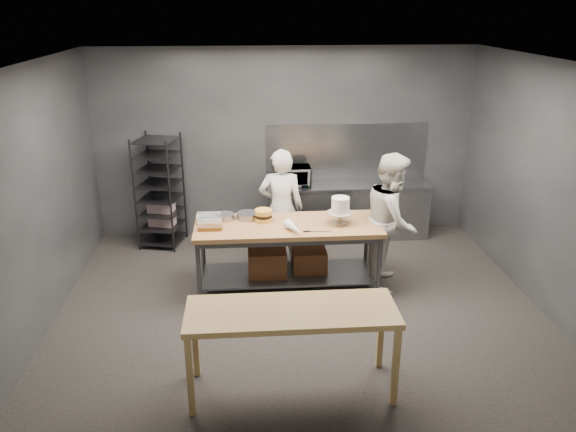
% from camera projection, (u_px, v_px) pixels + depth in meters
% --- Properties ---
extents(ground, '(6.00, 6.00, 0.00)m').
position_uv_depth(ground, '(299.00, 304.00, 7.16)').
color(ground, black).
rests_on(ground, ground).
extents(back_wall, '(6.00, 0.04, 3.00)m').
position_uv_depth(back_wall, '(285.00, 143.00, 8.95)').
color(back_wall, '#4C4F54').
rests_on(back_wall, ground).
extents(work_table, '(2.40, 0.90, 0.92)m').
position_uv_depth(work_table, '(287.00, 248.00, 7.39)').
color(work_table, '#96653C').
rests_on(work_table, ground).
extents(near_counter, '(2.00, 0.70, 0.90)m').
position_uv_depth(near_counter, '(292.00, 317.00, 5.30)').
color(near_counter, olive).
rests_on(near_counter, ground).
extents(back_counter, '(2.60, 0.60, 0.90)m').
position_uv_depth(back_counter, '(348.00, 210.00, 9.10)').
color(back_counter, slate).
rests_on(back_counter, ground).
extents(splashback_panel, '(2.60, 0.02, 0.90)m').
position_uv_depth(splashback_panel, '(347.00, 152.00, 9.06)').
color(splashback_panel, slate).
rests_on(splashback_panel, back_counter).
extents(speed_rack, '(0.73, 0.77, 1.75)m').
position_uv_depth(speed_rack, '(160.00, 192.00, 8.67)').
color(speed_rack, black).
rests_on(speed_rack, ground).
extents(chef_behind, '(0.67, 0.48, 1.74)m').
position_uv_depth(chef_behind, '(281.00, 209.00, 7.95)').
color(chef_behind, silver).
rests_on(chef_behind, ground).
extents(chef_right, '(0.94, 1.06, 1.82)m').
position_uv_depth(chef_right, '(392.00, 221.00, 7.39)').
color(chef_right, silver).
rests_on(chef_right, ground).
extents(microwave, '(0.54, 0.37, 0.30)m').
position_uv_depth(microwave, '(293.00, 176.00, 8.82)').
color(microwave, black).
rests_on(microwave, back_counter).
extents(frosted_cake_stand, '(0.34, 0.34, 0.36)m').
position_uv_depth(frosted_cake_stand, '(340.00, 207.00, 7.19)').
color(frosted_cake_stand, '#A8A086').
rests_on(frosted_cake_stand, work_table).
extents(layer_cake, '(0.23, 0.23, 0.16)m').
position_uv_depth(layer_cake, '(263.00, 215.00, 7.32)').
color(layer_cake, gold).
rests_on(layer_cake, work_table).
extents(cake_pans, '(0.80, 0.41, 0.07)m').
position_uv_depth(cake_pans, '(227.00, 217.00, 7.38)').
color(cake_pans, gray).
rests_on(cake_pans, work_table).
extents(piping_bag, '(0.25, 0.40, 0.12)m').
position_uv_depth(piping_bag, '(294.00, 228.00, 6.95)').
color(piping_bag, white).
rests_on(piping_bag, work_table).
extents(offset_spatula, '(0.36, 0.02, 0.02)m').
position_uv_depth(offset_spatula, '(314.00, 231.00, 7.00)').
color(offset_spatula, slate).
rests_on(offset_spatula, work_table).
extents(pastry_clamshells, '(0.34, 0.45, 0.11)m').
position_uv_depth(pastry_clamshells, '(209.00, 221.00, 7.19)').
color(pastry_clamshells, '#95611D').
rests_on(pastry_clamshells, work_table).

